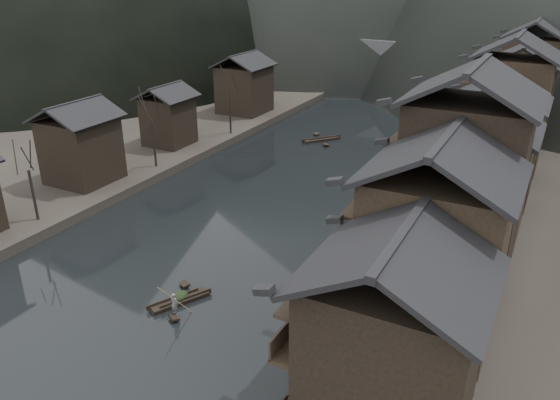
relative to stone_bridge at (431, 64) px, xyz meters
The scene contains 12 objects.
water 72.18m from the stone_bridge, 90.00° to the right, with size 300.00×300.00×0.00m, color black.
left_bank 47.64m from the stone_bridge, 137.56° to the right, with size 40.00×200.00×1.20m, color #2D2823.
stilt_houses 55.14m from the stone_bridge, 71.68° to the right, with size 9.00×67.60×16.68m.
left_houses 55.79m from the stone_bridge, 111.56° to the right, with size 8.10×53.20×8.73m.
bare_trees 63.39m from the stone_bridge, 105.56° to the right, with size 3.91×45.89×7.82m.
moored_sampans 57.83m from the stone_bridge, 78.03° to the right, with size 3.09×49.33×0.47m.
midriver_boats 29.11m from the stone_bridge, 91.93° to the right, with size 12.27×18.38×0.44m.
stone_bridge is the anchor object (origin of this frame).
hero_sampan 74.50m from the stone_bridge, 89.28° to the right, with size 2.80×4.46×0.43m.
cargo_heap 74.27m from the stone_bridge, 89.35° to the right, with size 1.02×1.33×0.61m, color black.
boatman 75.88m from the stone_bridge, 88.74° to the right, with size 0.59×0.39×1.63m, color slate.
bamboo_pole 75.80m from the stone_bridge, 88.59° to the right, with size 0.06×0.06×3.82m, color #8C7A51.
Camera 1 is at (21.97, -27.33, 21.77)m, focal length 35.00 mm.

